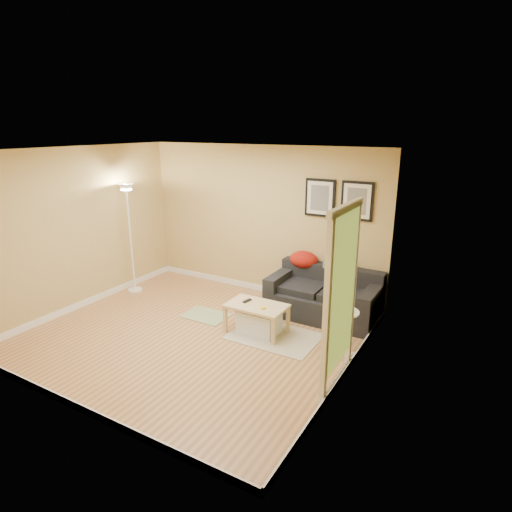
# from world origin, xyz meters

# --- Properties ---
(floor) EXTENTS (4.50, 4.50, 0.00)m
(floor) POSITION_xyz_m (0.00, 0.00, 0.00)
(floor) COLOR tan
(floor) RESTS_ON ground
(ceiling) EXTENTS (4.50, 4.50, 0.00)m
(ceiling) POSITION_xyz_m (0.00, 0.00, 2.60)
(ceiling) COLOR white
(ceiling) RESTS_ON wall_back
(wall_back) EXTENTS (4.50, 0.00, 4.50)m
(wall_back) POSITION_xyz_m (0.00, 2.00, 1.30)
(wall_back) COLOR tan
(wall_back) RESTS_ON ground
(wall_front) EXTENTS (4.50, 0.00, 4.50)m
(wall_front) POSITION_xyz_m (0.00, -2.00, 1.30)
(wall_front) COLOR tan
(wall_front) RESTS_ON ground
(wall_left) EXTENTS (0.00, 4.00, 4.00)m
(wall_left) POSITION_xyz_m (-2.25, 0.00, 1.30)
(wall_left) COLOR tan
(wall_left) RESTS_ON ground
(wall_right) EXTENTS (0.00, 4.00, 4.00)m
(wall_right) POSITION_xyz_m (2.25, 0.00, 1.30)
(wall_right) COLOR tan
(wall_right) RESTS_ON ground
(baseboard_back) EXTENTS (4.50, 0.02, 0.10)m
(baseboard_back) POSITION_xyz_m (0.00, 1.99, 0.05)
(baseboard_back) COLOR white
(baseboard_back) RESTS_ON ground
(baseboard_front) EXTENTS (4.50, 0.02, 0.10)m
(baseboard_front) POSITION_xyz_m (0.00, -1.99, 0.05)
(baseboard_front) COLOR white
(baseboard_front) RESTS_ON ground
(baseboard_left) EXTENTS (0.02, 4.00, 0.10)m
(baseboard_left) POSITION_xyz_m (-2.24, 0.00, 0.05)
(baseboard_left) COLOR white
(baseboard_left) RESTS_ON ground
(baseboard_right) EXTENTS (0.02, 4.00, 0.10)m
(baseboard_right) POSITION_xyz_m (2.24, 0.00, 0.05)
(baseboard_right) COLOR white
(baseboard_right) RESTS_ON ground
(sofa) EXTENTS (1.70, 0.90, 0.75)m
(sofa) POSITION_xyz_m (1.38, 1.53, 0.38)
(sofa) COLOR black
(sofa) RESTS_ON ground
(red_throw) EXTENTS (0.48, 0.36, 0.28)m
(red_throw) POSITION_xyz_m (0.89, 1.86, 0.77)
(red_throw) COLOR #AA200F
(red_throw) RESTS_ON sofa
(plaid_throw) EXTENTS (0.45, 0.32, 0.10)m
(plaid_throw) POSITION_xyz_m (1.50, 1.83, 0.78)
(plaid_throw) COLOR tan
(plaid_throw) RESTS_ON sofa
(framed_print_left) EXTENTS (0.50, 0.04, 0.60)m
(framed_print_left) POSITION_xyz_m (1.08, 1.98, 1.80)
(framed_print_left) COLOR black
(framed_print_left) RESTS_ON wall_back
(framed_print_right) EXTENTS (0.50, 0.04, 0.60)m
(framed_print_right) POSITION_xyz_m (1.68, 1.98, 1.80)
(framed_print_right) COLOR black
(framed_print_right) RESTS_ON wall_back
(area_rug) EXTENTS (1.25, 0.85, 0.01)m
(area_rug) POSITION_xyz_m (1.04, 0.52, 0.01)
(area_rug) COLOR #BEB297
(area_rug) RESTS_ON ground
(green_runner) EXTENTS (0.70, 0.50, 0.01)m
(green_runner) POSITION_xyz_m (-0.22, 0.60, 0.01)
(green_runner) COLOR #668C4C
(green_runner) RESTS_ON ground
(coffee_table) EXTENTS (0.95, 0.70, 0.43)m
(coffee_table) POSITION_xyz_m (0.74, 0.53, 0.21)
(coffee_table) COLOR beige
(coffee_table) RESTS_ON ground
(remote_control) EXTENTS (0.07, 0.17, 0.02)m
(remote_control) POSITION_xyz_m (0.56, 0.57, 0.44)
(remote_control) COLOR black
(remote_control) RESTS_ON coffee_table
(tape_roll) EXTENTS (0.07, 0.07, 0.03)m
(tape_roll) POSITION_xyz_m (0.89, 0.46, 0.44)
(tape_roll) COLOR yellow
(tape_roll) RESTS_ON coffee_table
(storage_bin) EXTENTS (0.58, 0.42, 0.36)m
(storage_bin) POSITION_xyz_m (0.79, 0.53, 0.18)
(storage_bin) COLOR white
(storage_bin) RESTS_ON ground
(side_table) EXTENTS (0.39, 0.39, 0.59)m
(side_table) POSITION_xyz_m (2.02, 0.60, 0.30)
(side_table) COLOR white
(side_table) RESTS_ON ground
(book_stack) EXTENTS (0.19, 0.24, 0.07)m
(book_stack) POSITION_xyz_m (2.00, 0.58, 0.63)
(book_stack) COLOR #2B6D83
(book_stack) RESTS_ON side_table
(floor_lamp) EXTENTS (0.25, 0.25, 1.96)m
(floor_lamp) POSITION_xyz_m (-2.00, 0.83, 0.93)
(floor_lamp) COLOR white
(floor_lamp) RESTS_ON ground
(doorway) EXTENTS (0.12, 1.01, 2.13)m
(doorway) POSITION_xyz_m (2.20, -0.15, 1.02)
(doorway) COLOR white
(doorway) RESTS_ON ground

